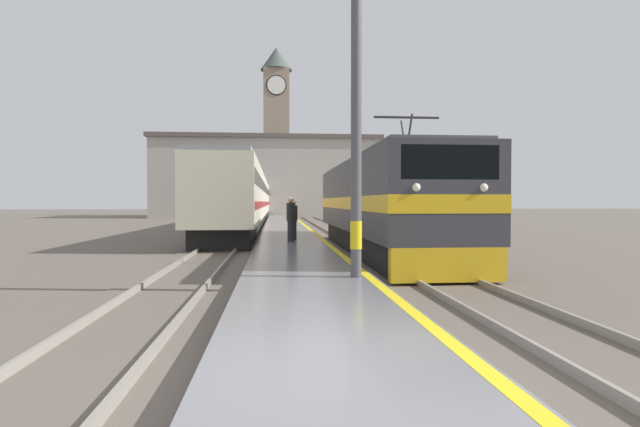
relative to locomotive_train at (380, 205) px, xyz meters
name	(u,v)px	position (x,y,z in m)	size (l,w,h in m)	color
ground_plane	(285,230)	(-3.31, 16.00, -1.84)	(200.00, 200.00, 0.00)	#60564C
platform	(287,232)	(-3.31, 11.00, -1.67)	(2.90, 140.00, 0.35)	slate
rail_track_near	(342,234)	(0.00, 11.00, -1.81)	(2.83, 140.00, 0.16)	#60564C
rail_track_far	(237,234)	(-6.25, 11.00, -1.81)	(2.84, 140.00, 0.16)	#60564C
locomotive_train	(380,205)	(0.00, 0.00, 0.00)	(2.92, 15.63, 4.57)	black
passenger_train	(247,199)	(-6.25, 20.98, 0.35)	(2.92, 41.97, 4.09)	black
catenary_mast	(361,71)	(-2.19, -8.35, 2.90)	(2.59, 0.25, 8.71)	#4C4C51
person_on_platform	(291,218)	(-3.39, 1.13, -0.54)	(0.34, 0.34, 1.79)	#23232D
second_waiting_passenger	(294,219)	(-3.23, 2.41, -0.62)	(0.34, 0.34, 1.67)	#23232D
clock_tower	(276,127)	(-3.83, 51.69, 10.69)	(4.43, 4.43, 23.59)	gray
station_building	(267,177)	(-5.06, 45.26, 3.25)	(28.47, 8.70, 10.15)	#A8A399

